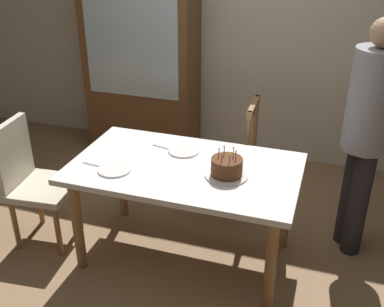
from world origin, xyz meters
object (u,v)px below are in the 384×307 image
object	(u,v)px
chair_spindle_back	(230,157)
chair_upholstered	(31,177)
birthday_cake	(227,168)
dining_table	(185,178)
plate_near_celebrant	(115,169)
person_guest	(368,128)
china_cabinet	(142,62)
plate_far_side	(184,151)

from	to	relation	value
chair_spindle_back	chair_upholstered	bearing A→B (deg)	-144.82
birthday_cake	chair_spindle_back	distance (m)	0.89
dining_table	plate_near_celebrant	bearing A→B (deg)	-154.50
birthday_cake	plate_near_celebrant	distance (m)	0.73
birthday_cake	chair_spindle_back	bearing A→B (deg)	101.62
chair_spindle_back	person_guest	distance (m)	1.15
china_cabinet	plate_far_side	bearing A→B (deg)	-56.14
dining_table	chair_spindle_back	world-z (taller)	chair_spindle_back
plate_near_celebrant	chair_spindle_back	size ratio (longest dim) A/B	0.23
birthday_cake	plate_far_side	xyz separation A→B (m)	(-0.37, 0.24, -0.05)
plate_near_celebrant	person_guest	xyz separation A→B (m)	(1.54, 0.69, 0.21)
plate_far_side	birthday_cake	bearing A→B (deg)	-33.20
chair_upholstered	chair_spindle_back	bearing A→B (deg)	35.18
china_cabinet	dining_table	bearing A→B (deg)	-57.63
dining_table	china_cabinet	distance (m)	1.87
plate_far_side	person_guest	bearing A→B (deg)	13.77
chair_upholstered	china_cabinet	distance (m)	1.75
plate_near_celebrant	person_guest	bearing A→B (deg)	24.20
dining_table	chair_upholstered	distance (m)	1.16
plate_near_celebrant	chair_spindle_back	world-z (taller)	chair_spindle_back
plate_near_celebrant	chair_upholstered	size ratio (longest dim) A/B	0.23
china_cabinet	plate_near_celebrant	bearing A→B (deg)	-72.02
plate_far_side	china_cabinet	distance (m)	1.65
birthday_cake	china_cabinet	bearing A→B (deg)	128.70
chair_upholstered	person_guest	bearing A→B (deg)	15.51
dining_table	person_guest	distance (m)	1.27
dining_table	person_guest	xyz separation A→B (m)	(1.12, 0.49, 0.32)
chair_spindle_back	person_guest	xyz separation A→B (m)	(0.99, -0.27, 0.51)
plate_near_celebrant	plate_far_side	bearing A→B (deg)	49.39
dining_table	plate_far_side	xyz separation A→B (m)	(-0.08, 0.20, 0.10)
plate_near_celebrant	plate_far_side	xyz separation A→B (m)	(0.34, 0.40, 0.00)
birthday_cake	chair_spindle_back	world-z (taller)	chair_spindle_back
birthday_cake	person_guest	xyz separation A→B (m)	(0.83, 0.54, 0.16)
plate_far_side	chair_spindle_back	size ratio (longest dim) A/B	0.23
plate_near_celebrant	china_cabinet	xyz separation A→B (m)	(-0.57, 1.76, 0.20)
birthday_cake	chair_spindle_back	size ratio (longest dim) A/B	0.29
dining_table	birthday_cake	distance (m)	0.34
person_guest	china_cabinet	size ratio (longest dim) A/B	0.89
chair_spindle_back	china_cabinet	xyz separation A→B (m)	(-1.12, 0.79, 0.49)
plate_near_celebrant	china_cabinet	bearing A→B (deg)	107.98
dining_table	plate_near_celebrant	size ratio (longest dim) A/B	6.90
plate_far_side	chair_upholstered	size ratio (longest dim) A/B	0.23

